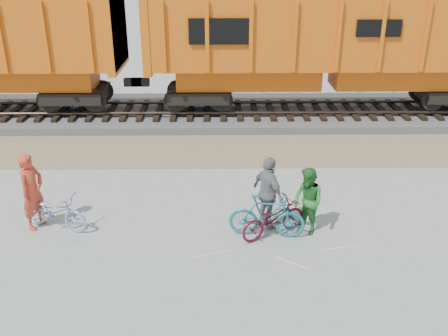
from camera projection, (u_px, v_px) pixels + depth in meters
The scene contains 11 objects.
ground at pixel (253, 235), 12.25m from camera, with size 120.00×120.00×0.00m, color #9E9E99.
gravel_strip at pixel (243, 151), 17.26m from camera, with size 120.00×3.00×0.02m, color #907C59.
ballast_bed at pixel (239, 115), 20.39m from camera, with size 120.00×4.00×0.30m, color slate.
track at pixel (239, 108), 20.26m from camera, with size 120.00×2.60×0.24m.
hopper_car_center at pixel (328, 44), 19.27m from camera, with size 14.00×3.13×4.65m.
bicycle_blue at pixel (54, 211), 12.37m from camera, with size 0.64×1.82×0.96m, color #7E9CD7.
bicycle_teal at pixel (267, 216), 12.00m from camera, with size 0.52×1.84×1.11m, color #1C7287.
bicycle_maroon at pixel (273, 219), 12.06m from camera, with size 0.62×1.77×0.93m, color #50111E.
person_solo at pixel (32, 191), 12.25m from camera, with size 0.72×0.47×1.97m, color #C33B24.
person_man at pixel (308, 201), 12.07m from camera, with size 0.82×0.64×1.69m, color #28702C.
person_woman at pixel (268, 193), 12.23m from camera, with size 1.11×0.46×1.90m, color slate.
Camera 1 is at (-0.86, -10.48, 6.52)m, focal length 40.00 mm.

